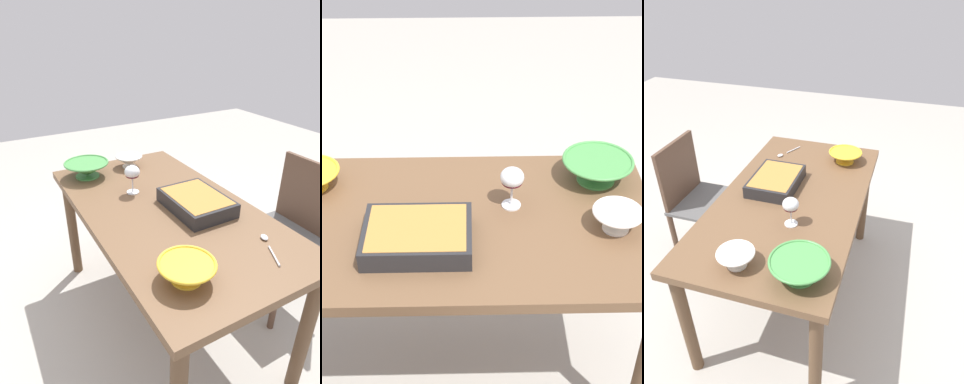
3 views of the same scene
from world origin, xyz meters
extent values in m
plane|color=#B2ADA3|center=(0.00, 0.00, 0.00)|extent=(8.00, 8.00, 0.00)
cube|color=brown|center=(0.00, 0.00, 0.73)|extent=(1.45, 0.78, 0.04)
cylinder|color=brown|center=(-0.66, -0.33, 0.35)|extent=(0.06, 0.06, 0.71)
cylinder|color=brown|center=(-0.66, 0.33, 0.35)|extent=(0.06, 0.06, 0.71)
cylinder|color=brown|center=(0.66, 0.33, 0.35)|extent=(0.06, 0.06, 0.71)
cube|color=#595959|center=(0.17, 0.67, 0.46)|extent=(0.42, 0.40, 0.02)
cube|color=brown|center=(0.17, 0.86, 0.68)|extent=(0.40, 0.02, 0.41)
cylinder|color=brown|center=(-0.02, 0.49, 0.22)|extent=(0.04, 0.04, 0.45)
cylinder|color=brown|center=(0.37, 0.49, 0.22)|extent=(0.04, 0.04, 0.45)
cylinder|color=brown|center=(-0.02, 0.85, 0.22)|extent=(0.04, 0.04, 0.45)
cylinder|color=brown|center=(0.37, 0.85, 0.22)|extent=(0.04, 0.04, 0.45)
cylinder|color=white|center=(-0.23, -0.07, 0.75)|extent=(0.07, 0.07, 0.01)
cylinder|color=white|center=(-0.23, -0.07, 0.79)|extent=(0.01, 0.01, 0.08)
ellipsoid|color=white|center=(-0.23, -0.07, 0.87)|extent=(0.08, 0.08, 0.07)
ellipsoid|color=#4C0A19|center=(-0.23, -0.07, 0.85)|extent=(0.07, 0.07, 0.03)
cube|color=#262628|center=(0.08, 0.12, 0.78)|extent=(0.35, 0.26, 0.07)
cube|color=#B27A38|center=(0.08, 0.12, 0.81)|extent=(0.31, 0.23, 0.02)
cylinder|color=white|center=(-0.57, 0.06, 0.75)|extent=(0.09, 0.09, 0.01)
cone|color=white|center=(-0.57, 0.06, 0.79)|extent=(0.16, 0.16, 0.06)
torus|color=white|center=(-0.57, 0.06, 0.82)|extent=(0.17, 0.17, 0.01)
cylinder|color=yellow|center=(0.49, -0.20, 0.75)|extent=(0.11, 0.11, 0.01)
cone|color=yellow|center=(0.49, -0.20, 0.79)|extent=(0.21, 0.21, 0.06)
torus|color=yellow|center=(0.49, -0.20, 0.82)|extent=(0.21, 0.21, 0.01)
cylinder|color=#4C994C|center=(-0.55, -0.22, 0.75)|extent=(0.14, 0.14, 0.01)
cone|color=#4C994C|center=(-0.55, -0.22, 0.80)|extent=(0.25, 0.25, 0.08)
torus|color=#4C994C|center=(-0.55, -0.22, 0.83)|extent=(0.26, 0.26, 0.01)
cylinder|color=silver|center=(0.55, 0.17, 0.75)|extent=(0.11, 0.06, 0.01)
ellipsoid|color=silver|center=(0.44, 0.23, 0.76)|extent=(0.05, 0.05, 0.01)
camera|label=1|loc=(1.25, -0.73, 1.57)|focal=31.24mm
camera|label=2|loc=(-0.09, 1.55, 2.01)|focal=54.86mm
camera|label=3|loc=(-1.58, -0.56, 1.89)|focal=34.04mm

